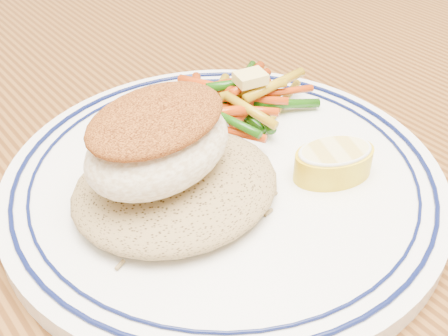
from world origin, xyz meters
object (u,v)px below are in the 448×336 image
fish_fillet (158,140)px  lemon_wedge (334,161)px  plate (224,180)px  vegetable_pile (242,98)px  dining_table (212,243)px  rice_pilaf (176,182)px

fish_fillet → lemon_wedge: bearing=-27.0°
plate → vegetable_pile: vegetable_pile is taller
dining_table → vegetable_pile: 0.13m
dining_table → lemon_wedge: bearing=-68.0°
dining_table → lemon_wedge: lemon_wedge is taller
vegetable_pile → fish_fillet: bearing=-156.2°
fish_fillet → plate: bearing=-7.4°
rice_pilaf → vegetable_pile: 0.11m
dining_table → fish_fillet: 0.17m
plate → fish_fillet: (-0.04, 0.01, 0.05)m
plate → vegetable_pile: (0.06, 0.05, 0.02)m
dining_table → lemon_wedge: (0.04, -0.09, 0.12)m
rice_pilaf → vegetable_pile: vegetable_pile is taller
plate → fish_fillet: size_ratio=2.66×
dining_table → fish_fillet: (-0.06, -0.04, 0.16)m
plate → rice_pilaf: (-0.04, -0.00, 0.02)m
rice_pilaf → lemon_wedge: (0.09, -0.04, -0.00)m
fish_fillet → lemon_wedge: (0.10, -0.05, -0.03)m
rice_pilaf → fish_fillet: (-0.01, 0.01, 0.03)m
vegetable_pile → lemon_wedge: 0.10m
rice_pilaf → lemon_wedge: rice_pilaf is taller
fish_fillet → vegetable_pile: size_ratio=1.02×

